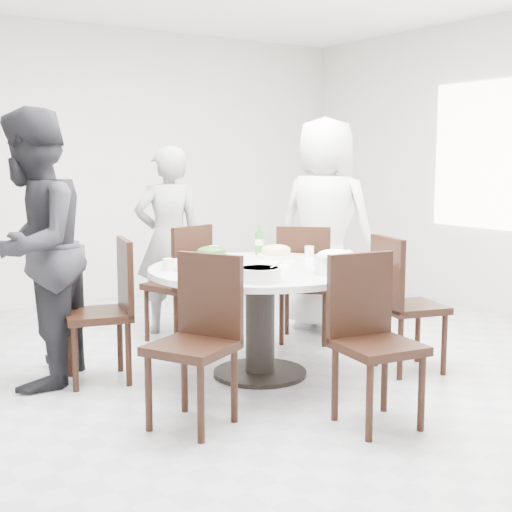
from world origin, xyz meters
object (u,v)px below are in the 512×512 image
chair_n (176,283)px  diner_left (33,249)px  soup_bowl (259,274)px  beverage_bottle (259,240)px  rice_bowl (334,264)px  chair_nw (97,311)px  chair_sw (192,343)px  chair_ne (305,283)px  chair_s (379,343)px  diner_right (325,225)px  chair_se (410,304)px  diner_middle (169,240)px  dining_table (260,322)px

chair_n → diner_left: bearing=4.6°
soup_bowl → beverage_bottle: size_ratio=1.19×
rice_bowl → diner_left: bearing=145.1°
chair_nw → chair_sw: same height
chair_nw → chair_sw: bearing=20.7°
chair_ne → chair_s: bearing=108.0°
chair_n → soup_bowl: (-0.25, -1.58, 0.32)m
rice_bowl → diner_right: bearing=53.1°
chair_ne → chair_se: 1.06m
chair_n → diner_left: diner_left is taller
diner_right → soup_bowl: 1.93m
chair_sw → rice_bowl: chair_sw is taller
diner_right → beverage_bottle: diner_right is taller
chair_nw → beverage_bottle: (1.31, 0.03, 0.39)m
diner_left → soup_bowl: size_ratio=6.85×
chair_nw → diner_middle: bearing=147.2°
chair_nw → rice_bowl: chair_nw is taller
diner_right → soup_bowl: (-1.49, -1.22, -0.12)m
chair_ne → diner_left: bearing=41.1°
dining_table → chair_se: size_ratio=1.58×
dining_table → beverage_bottle: (0.34, 0.51, 0.49)m
diner_left → rice_bowl: bearing=91.6°
chair_s → soup_bowl: size_ratio=3.61×
chair_s → chair_nw: bearing=129.7°
chair_se → rice_bowl: (-0.67, 0.02, 0.33)m
chair_sw → diner_middle: 2.23m
chair_n → chair_sw: same height
dining_table → chair_s: 1.13m
rice_bowl → beverage_bottle: size_ratio=1.20×
diner_right → rice_bowl: (-0.93, -1.24, -0.10)m
diner_right → rice_bowl: size_ratio=6.89×
chair_ne → rice_bowl: 1.22m
diner_right → diner_left: 2.53m
chair_n → chair_nw: size_ratio=1.00×
soup_bowl → beverage_bottle: beverage_bottle is taller
chair_s → dining_table: bearing=99.3°
chair_se → beverage_bottle: (-0.59, 1.00, 0.39)m
chair_ne → chair_nw: bearing=45.8°
chair_se → soup_bowl: 1.27m
chair_sw → chair_se: bearing=65.4°
chair_n → diner_middle: diner_middle is taller
chair_ne → chair_sw: size_ratio=1.00×
dining_table → chair_sw: (-0.84, -0.57, 0.10)m
dining_table → chair_sw: 1.02m
chair_se → diner_left: diner_left is taller
chair_s → diner_middle: size_ratio=0.60×
chair_ne → chair_se: (0.11, -1.06, 0.00)m
dining_table → chair_s: (0.03, -1.13, 0.10)m
chair_s → rice_bowl: 0.78m
dining_table → chair_ne: bearing=34.7°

